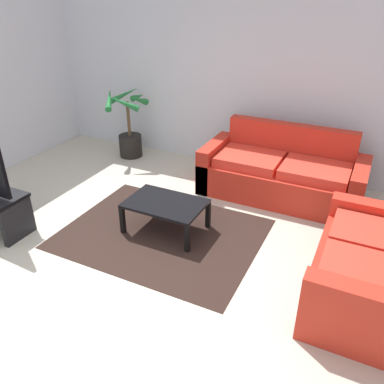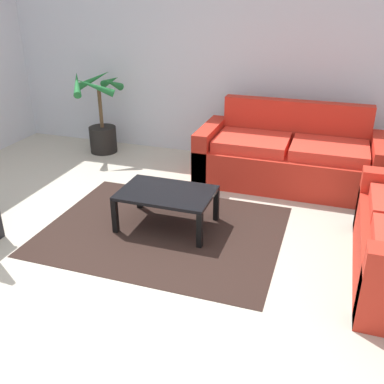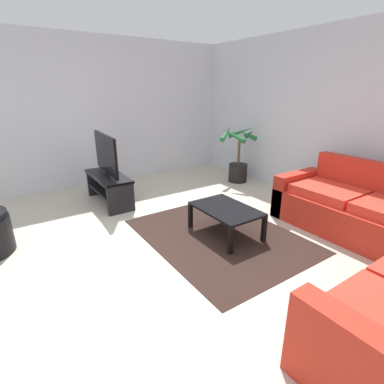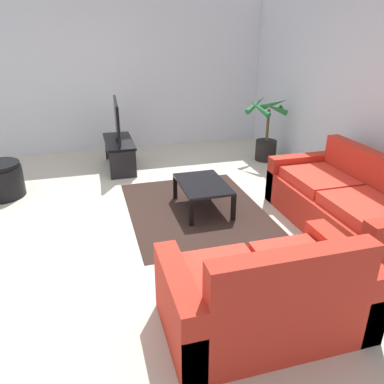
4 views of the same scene
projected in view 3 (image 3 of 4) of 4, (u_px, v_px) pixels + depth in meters
The scene contains 9 objects.
ground_plane at pixel (163, 250), 3.44m from camera, with size 6.60×6.60×0.00m, color beige.
wall_back at pixel (330, 118), 4.56m from camera, with size 6.00×0.06×2.70m, color silver.
wall_left at pixel (82, 114), 5.33m from camera, with size 0.06×6.00×2.70m, color silver.
couch_main at pixel (361, 213), 3.71m from camera, with size 2.08×0.90×0.90m.
tv_stand at pixel (109, 185), 4.76m from camera, with size 1.10×0.45×0.48m.
tv at pixel (106, 154), 4.59m from camera, with size 1.09×0.10×0.65m.
coffee_table at pixel (226, 211), 3.72m from camera, with size 0.88×0.59×0.37m.
area_rug at pixel (219, 235), 3.77m from camera, with size 2.20×1.70×0.01m, color black.
potted_palm at pixel (238, 160), 5.83m from camera, with size 0.75×0.78×1.10m.
Camera 3 is at (2.69, -1.40, 1.80)m, focal length 27.36 mm.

